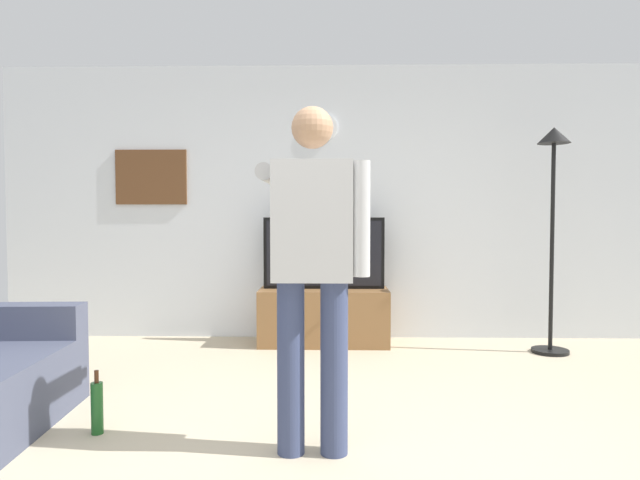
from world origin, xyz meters
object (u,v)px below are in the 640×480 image
wall_clock (324,128)px  tv_stand (324,317)px  framed_picture (151,177)px  television (324,253)px  floor_lamp (553,192)px  beverage_bottle (97,407)px  person_standing_nearer_lamp (312,259)px

wall_clock → tv_stand: bearing=-90.0°
framed_picture → television: bearing=-8.2°
wall_clock → floor_lamp: size_ratio=0.13×
floor_lamp → beverage_bottle: bearing=-149.9°
person_standing_nearer_lamp → beverage_bottle: person_standing_nearer_lamp is taller
framed_picture → tv_stand: bearing=-9.7°
television → wall_clock: (0.00, 0.24, 1.22)m
wall_clock → television: bearing=-90.0°
framed_picture → floor_lamp: (3.75, -0.58, -0.18)m
tv_stand → floor_lamp: (2.02, -0.28, 1.16)m
beverage_bottle → tv_stand: bearing=60.4°
person_standing_nearer_lamp → floor_lamp: bearing=45.7°
framed_picture → person_standing_nearer_lamp: size_ratio=0.40×
wall_clock → beverage_bottle: 3.36m
tv_stand → television: television is taller
framed_picture → beverage_bottle: 2.90m
framed_picture → beverage_bottle: (0.49, -2.46, -1.45)m
television → floor_lamp: 2.12m
wall_clock → person_standing_nearer_lamp: wall_clock is taller
framed_picture → wall_clock: bearing=-0.2°
floor_lamp → beverage_bottle: 3.97m
framed_picture → floor_lamp: size_ratio=0.36×
framed_picture → person_standing_nearer_lamp: 3.23m
framed_picture → person_standing_nearer_lamp: framed_picture is taller
framed_picture → beverage_bottle: framed_picture is taller
floor_lamp → beverage_bottle: (-3.25, -1.88, -1.27)m
wall_clock → floor_lamp: wall_clock is taller
floor_lamp → framed_picture: bearing=171.2°
tv_stand → framed_picture: size_ratio=1.71×
tv_stand → wall_clock: wall_clock is taller
tv_stand → floor_lamp: floor_lamp is taller
tv_stand → person_standing_nearer_lamp: person_standing_nearer_lamp is taller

